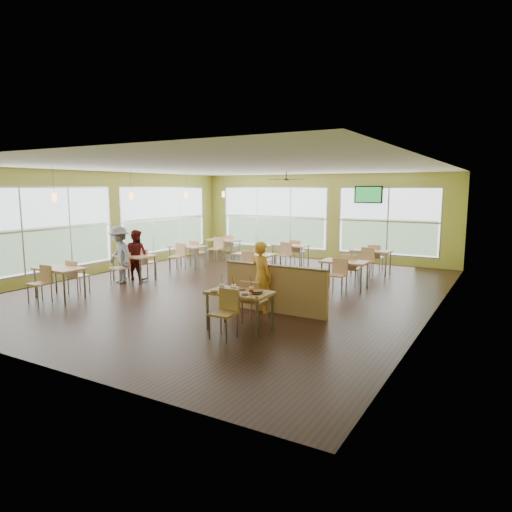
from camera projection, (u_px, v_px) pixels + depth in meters
name	position (u px, v px, depth m)	size (l,w,h in m)	color
room	(235.00, 229.00, 11.98)	(12.00, 12.04, 3.20)	black
window_bays	(219.00, 223.00, 15.94)	(9.24, 10.24, 2.38)	white
main_table	(240.00, 298.00, 8.57)	(1.22, 1.52, 0.87)	tan
half_wall_divider	(275.00, 289.00, 9.82)	(2.40, 0.14, 1.04)	tan
dining_tables	(237.00, 255.00, 14.11)	(6.92, 8.72, 0.87)	tan
pendant_lights	(159.00, 195.00, 14.01)	(0.11, 7.31, 0.86)	#2D2119
ceiling_fan	(286.00, 179.00, 14.36)	(1.25, 1.25, 0.29)	#2D2119
tv_backwall	(368.00, 195.00, 16.02)	(1.00, 0.07, 0.60)	black
man_plaid	(261.00, 277.00, 9.82)	(0.57, 0.37, 1.55)	orange
patron_maroon	(136.00, 255.00, 13.33)	(0.72, 0.56, 1.48)	#5A1512
patron_grey	(120.00, 255.00, 12.87)	(1.05, 0.60, 1.63)	slate
cup_blue	(222.00, 287.00, 8.55)	(0.10, 0.10, 0.36)	white
cup_yellow	(234.00, 288.00, 8.52)	(0.10, 0.10, 0.36)	white
cup_red_near	(233.00, 290.00, 8.33)	(0.11, 0.11, 0.38)	white
cup_red_far	(251.00, 290.00, 8.31)	(0.10, 0.10, 0.36)	white
food_basket	(256.00, 292.00, 8.37)	(0.26, 0.26, 0.06)	black
ketchup_cup	(257.00, 297.00, 8.03)	(0.05, 0.05, 0.02)	#AE2916
wrapper_left	(214.00, 291.00, 8.47)	(0.16, 0.15, 0.04)	#9C7F4B
wrapper_mid	(241.00, 289.00, 8.67)	(0.18, 0.16, 0.05)	#9C7F4B
wrapper_right	(245.00, 294.00, 8.26)	(0.14, 0.12, 0.03)	#9C7F4B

